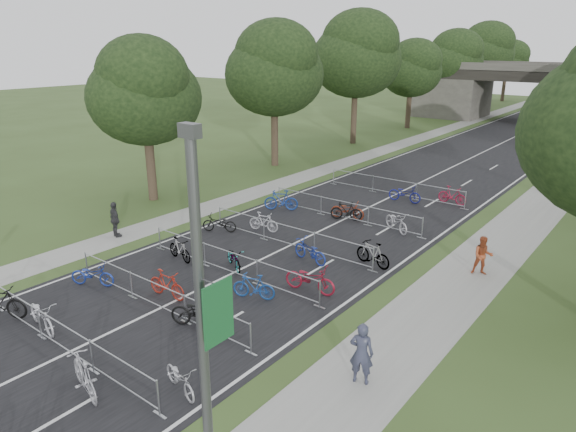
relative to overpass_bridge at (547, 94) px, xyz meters
name	(u,v)px	position (x,y,z in m)	size (l,w,h in m)	color
road	(505,142)	(0.00, -15.00, -3.53)	(11.00, 140.00, 0.01)	black
sidewalk_left	(433,134)	(-7.50, -15.00, -3.53)	(2.00, 140.00, 0.01)	gray
lane_markings	(505,142)	(0.00, -15.00, -3.53)	(0.12, 140.00, 0.00)	silver
overpass_bridge	(547,94)	(0.00, 0.00, 0.00)	(31.00, 8.00, 7.05)	#45433D
lamppost	(205,353)	(8.33, -63.00, 0.75)	(0.61, 0.65, 8.21)	#4C4C51
tree_left_0	(144,94)	(-11.39, -49.07, 2.96)	(6.72, 6.72, 10.25)	#33261C
tree_left_1	(275,71)	(-11.39, -37.07, 3.77)	(7.56, 7.56, 11.53)	#33261C
tree_left_2	(357,56)	(-11.39, -25.07, 4.58)	(8.40, 8.40, 12.81)	#33261C
tree_left_3	(412,69)	(-11.39, -13.07, 2.96)	(6.72, 6.72, 10.25)	#33261C
tree_left_4	(453,59)	(-11.39, -1.07, 3.77)	(7.56, 7.56, 11.53)	#33261C
tree_left_5	(485,51)	(-11.39, 10.93, 4.58)	(8.40, 8.40, 12.81)	#33261C
tree_left_6	(508,61)	(-11.39, 22.93, 2.96)	(6.72, 6.72, 10.25)	#33261C
barrier_row_1	(64,339)	(0.00, -61.40, -2.99)	(9.70, 0.08, 1.10)	#A1A4A8
barrier_row_2	(157,296)	(0.00, -57.80, -2.99)	(9.70, 0.08, 1.10)	#A1A4A8
barrier_row_3	(230,263)	(0.00, -54.00, -2.99)	(9.70, 0.08, 1.10)	#A1A4A8
barrier_row_4	(288,236)	(0.00, -50.00, -2.99)	(9.70, 0.08, 1.10)	#A1A4A8
barrier_row_5	(344,210)	(0.00, -45.00, -2.99)	(9.70, 0.08, 1.10)	#A1A4A8
barrier_row_6	(394,187)	(0.00, -39.00, -2.99)	(9.70, 0.08, 1.10)	#A1A4A8
bike_5	(42,315)	(-1.96, -61.10, -2.99)	(0.72, 2.07, 1.09)	#B7B6BF
bike_6	(84,376)	(2.27, -62.09, -2.94)	(0.56, 1.97, 1.18)	#A5A5AD
bike_7	(180,379)	(4.30, -60.41, -3.09)	(0.58, 1.67, 0.88)	#A5A5AD
bike_8	(92,275)	(-3.63, -58.15, -3.05)	(0.64, 1.83, 0.96)	navy
bike_9	(167,284)	(-0.46, -56.96, -2.98)	(0.52, 1.84, 1.10)	#9F2317
bike_10	(200,313)	(2.15, -57.68, -2.97)	(0.74, 2.14, 1.12)	black
bike_11	(211,314)	(2.60, -57.60, -2.92)	(0.58, 2.04, 1.23)	#A3A2AA
bike_12	(180,250)	(-2.84, -54.29, -3.02)	(0.48, 1.71, 1.03)	#A1A4A8
bike_13	(234,258)	(-0.31, -53.41, -3.07)	(0.61, 1.76, 0.92)	#A1A4A8
bike_14	(254,287)	(2.23, -54.99, -3.02)	(0.48, 1.70, 1.02)	navy
bike_15	(310,279)	(3.59, -53.20, -2.97)	(0.75, 2.15, 1.13)	maroon
bike_16	(219,223)	(-4.05, -50.61, -3.06)	(0.63, 1.79, 0.94)	black
bike_17	(264,222)	(-2.31, -49.11, -3.03)	(0.48, 1.69, 1.02)	#B1B0B9
bike_18	(310,251)	(1.88, -50.83, -3.01)	(0.69, 1.97, 1.04)	navy
bike_19	(373,254)	(4.30, -49.48, -2.97)	(0.53, 1.86, 1.12)	#A1A4A8
bike_20	(281,200)	(-3.82, -45.78, -2.93)	(0.56, 2.00, 1.20)	navy
bike_21	(348,210)	(0.06, -44.70, -3.03)	(0.67, 1.92, 1.01)	#9A3116
bike_22	(346,211)	(0.14, -44.96, -3.00)	(0.50, 1.77, 1.06)	black
bike_23	(397,222)	(3.12, -44.84, -3.01)	(0.69, 1.98, 1.04)	#B9B7C0
bike_26	(405,193)	(1.15, -39.83, -2.99)	(0.72, 2.06, 1.08)	navy
bike_27	(452,195)	(3.62, -38.46, -2.99)	(0.51, 1.81, 1.09)	maroon
pedestrian_a	(361,353)	(8.04, -56.91, -2.58)	(0.70, 0.46, 1.91)	#303248
pedestrian_b	(483,256)	(8.36, -47.42, -2.69)	(0.82, 0.64, 1.69)	#9D4322
pedestrian_c	(115,220)	(-7.64, -54.31, -2.62)	(1.07, 0.45, 1.83)	#29292C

